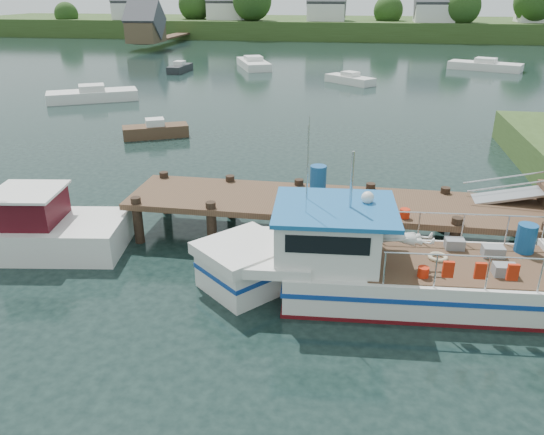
% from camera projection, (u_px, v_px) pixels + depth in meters
% --- Properties ---
extents(ground_plane, '(160.00, 160.00, 0.00)m').
position_uv_depth(ground_plane, '(308.00, 237.00, 18.04)').
color(ground_plane, black).
extents(far_shore, '(140.00, 42.55, 9.22)m').
position_uv_depth(far_shore, '(357.00, 24.00, 91.77)').
color(far_shore, '#334C1F').
rests_on(far_shore, ground).
extents(dock, '(16.60, 3.00, 4.78)m').
position_uv_depth(dock, '(522.00, 186.00, 16.18)').
color(dock, '#4B3423').
rests_on(dock, ground).
extents(lobster_boat, '(10.22, 3.54, 4.85)m').
position_uv_depth(lobster_boat, '(372.00, 266.00, 14.33)').
color(lobster_boat, silver).
rests_on(lobster_boat, ground).
extents(work_boat, '(8.21, 3.45, 4.29)m').
position_uv_depth(work_boat, '(6.00, 231.00, 16.90)').
color(work_boat, silver).
rests_on(work_boat, ground).
extents(moored_rowboat, '(3.79, 2.69, 1.05)m').
position_uv_depth(moored_rowboat, '(156.00, 130.00, 30.06)').
color(moored_rowboat, '#4B3423').
rests_on(moored_rowboat, ground).
extents(moored_far, '(7.53, 4.99, 1.21)m').
position_uv_depth(moored_far, '(485.00, 66.00, 54.82)').
color(moored_far, silver).
rests_on(moored_far, ground).
extents(moored_a, '(6.75, 5.03, 1.19)m').
position_uv_depth(moored_a, '(93.00, 95.00, 39.75)').
color(moored_a, silver).
rests_on(moored_a, ground).
extents(moored_b, '(4.63, 4.30, 1.05)m').
position_uv_depth(moored_b, '(350.00, 79.00, 46.97)').
color(moored_b, silver).
rests_on(moored_b, ground).
extents(moored_d, '(5.00, 7.59, 1.22)m').
position_uv_depth(moored_d, '(253.00, 64.00, 56.28)').
color(moored_d, silver).
rests_on(moored_d, ground).
extents(moored_e, '(1.57, 4.00, 1.08)m').
position_uv_depth(moored_e, '(180.00, 68.00, 53.53)').
color(moored_e, black).
rests_on(moored_e, ground).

